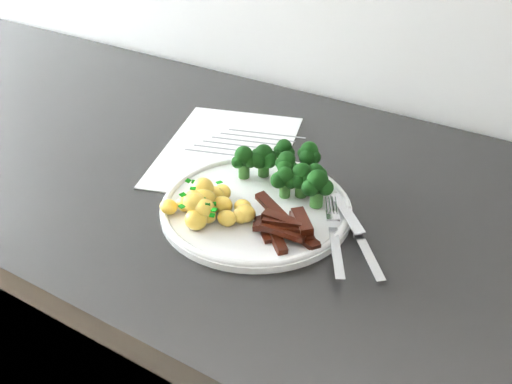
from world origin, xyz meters
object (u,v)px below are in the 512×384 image
object	(u,v)px
broccoli	(290,168)
beef_strips	(287,227)
fork	(335,240)
knife	(362,245)
recipe_paper	(227,150)
plate	(256,207)
potatoes	(208,204)

from	to	relation	value
broccoli	beef_strips	bearing A→B (deg)	-63.10
broccoli	fork	world-z (taller)	broccoli
fork	knife	size ratio (longest dim) A/B	1.09
recipe_paper	plate	xyz separation A→B (m)	(0.12, -0.11, 0.01)
plate	broccoli	distance (m)	0.07
recipe_paper	potatoes	world-z (taller)	potatoes
recipe_paper	broccoli	size ratio (longest dim) A/B	2.07
plate	potatoes	size ratio (longest dim) A/B	2.13
recipe_paper	broccoli	world-z (taller)	broccoli
recipe_paper	broccoli	distance (m)	0.15
recipe_paper	potatoes	xyz separation A→B (m)	(0.08, -0.16, 0.02)
fork	plate	bearing A→B (deg)	170.30
plate	knife	size ratio (longest dim) A/B	1.85
broccoli	knife	distance (m)	0.15
knife	recipe_paper	bearing A→B (deg)	156.90
plate	beef_strips	bearing A→B (deg)	-26.54
recipe_paper	knife	bearing A→B (deg)	-23.10
beef_strips	knife	xyz separation A→B (m)	(0.09, 0.03, -0.01)
plate	broccoli	size ratio (longest dim) A/B	1.64
potatoes	knife	xyz separation A→B (m)	(0.19, 0.05, -0.02)
recipe_paper	fork	bearing A→B (deg)	-28.79
knife	beef_strips	bearing A→B (deg)	-161.28
recipe_paper	fork	size ratio (longest dim) A/B	2.15
knife	fork	bearing A→B (deg)	-145.87
fork	broccoli	bearing A→B (deg)	142.44
beef_strips	fork	world-z (taller)	beef_strips
plate	knife	bearing A→B (deg)	-0.91
broccoli	potatoes	bearing A→B (deg)	-118.32
recipe_paper	knife	xyz separation A→B (m)	(0.27, -0.12, 0.01)
recipe_paper	broccoli	xyz separation A→B (m)	(0.14, -0.05, 0.04)
potatoes	knife	distance (m)	0.20
beef_strips	knife	bearing A→B (deg)	18.72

